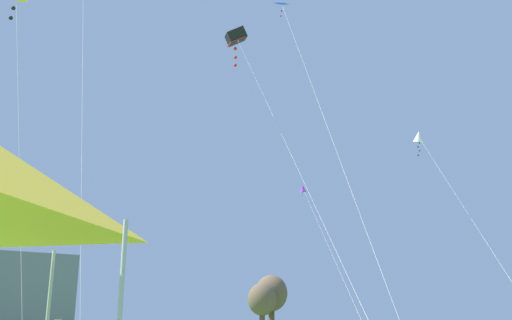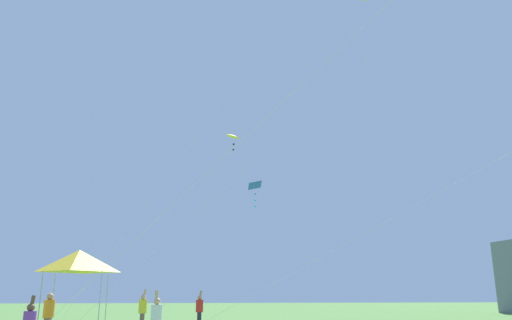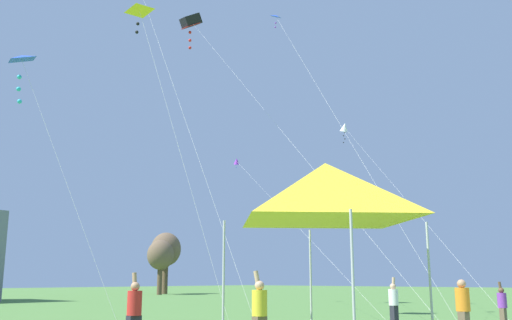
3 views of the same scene
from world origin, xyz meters
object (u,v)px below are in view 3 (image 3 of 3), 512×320
(person_yellow_shirt, at_px, (259,310))
(kite_black_box_2, at_px, (191,22))
(person_orange_shirt, at_px, (463,307))
(person_white_shirt, at_px, (394,302))
(person_purple_shirt, at_px, (502,305))
(kite_blue_delta_5, at_px, (21,61))
(person_red_shirt, at_px, (134,310))
(kite_blue_delta_3, at_px, (279,21))
(kite_yellow_delta_1, at_px, (140,13))
(kite_white_diamond_0, at_px, (345,128))
(kite_purple_diamond_4, at_px, (237,162))
(festival_tent, at_px, (326,192))

(person_yellow_shirt, xyz_separation_m, kite_black_box_2, (14.92, 19.58, 19.92))
(person_orange_shirt, distance_m, person_yellow_shirt, 6.60)
(person_orange_shirt, distance_m, person_white_shirt, 5.77)
(person_purple_shirt, height_order, kite_blue_delta_5, kite_blue_delta_5)
(person_purple_shirt, xyz_separation_m, kite_blue_delta_5, (-15.85, 9.16, 7.85))
(person_red_shirt, relative_size, kite_blue_delta_3, 0.13)
(person_purple_shirt, bearing_deg, person_orange_shirt, -4.85)
(person_white_shirt, height_order, kite_yellow_delta_1, kite_yellow_delta_1)
(kite_white_diamond_0, bearing_deg, kite_blue_delta_3, -162.91)
(person_purple_shirt, distance_m, kite_purple_diamond_4, 26.53)
(person_white_shirt, relative_size, kite_blue_delta_3, 0.12)
(festival_tent, bearing_deg, person_orange_shirt, 2.72)
(kite_purple_diamond_4, bearing_deg, person_red_shirt, -142.99)
(person_orange_shirt, xyz_separation_m, person_red_shirt, (-7.53, 6.46, -0.00))
(person_white_shirt, height_order, kite_blue_delta_5, kite_blue_delta_5)
(festival_tent, bearing_deg, kite_blue_delta_3, 41.64)
(festival_tent, height_order, kite_purple_diamond_4, kite_purple_diamond_4)
(person_orange_shirt, bearing_deg, festival_tent, -151.69)
(festival_tent, xyz_separation_m, kite_blue_delta_3, (12.49, 11.11, 11.83))
(kite_white_diamond_0, bearing_deg, kite_blue_delta_5, -170.26)
(kite_yellow_delta_1, xyz_separation_m, kite_black_box_2, (15.83, 14.87, 9.98))
(person_purple_shirt, bearing_deg, kite_white_diamond_0, -141.02)
(person_orange_shirt, bearing_deg, person_purple_shirt, 33.22)
(person_yellow_shirt, distance_m, kite_blue_delta_3, 19.14)
(festival_tent, distance_m, person_purple_shirt, 14.38)
(person_purple_shirt, bearing_deg, kite_blue_delta_3, -93.52)
(festival_tent, bearing_deg, person_white_shirt, 21.86)
(person_purple_shirt, distance_m, person_orange_shirt, 6.17)
(kite_blue_delta_5, bearing_deg, kite_purple_diamond_4, 28.63)
(person_orange_shirt, xyz_separation_m, kite_blue_delta_5, (-9.73, 9.98, 7.71))
(festival_tent, bearing_deg, person_red_shirt, 86.61)
(person_orange_shirt, bearing_deg, person_yellow_shirt, 174.48)
(person_white_shirt, bearing_deg, kite_purple_diamond_4, 119.48)
(festival_tent, bearing_deg, kite_blue_delta_5, 99.84)
(kite_purple_diamond_4, bearing_deg, kite_white_diamond_0, -78.01)
(kite_white_diamond_0, relative_size, kite_blue_delta_5, 1.62)
(person_purple_shirt, height_order, person_orange_shirt, person_orange_shirt)
(person_white_shirt, xyz_separation_m, kite_blue_delta_5, (-13.54, 5.64, 7.77))
(kite_blue_delta_5, bearing_deg, kite_yellow_delta_1, -30.39)
(kite_blue_delta_3, bearing_deg, kite_purple_diamond_4, 50.43)
(person_red_shirt, distance_m, kite_purple_diamond_4, 30.16)
(kite_white_diamond_0, distance_m, kite_blue_delta_3, 13.38)
(person_yellow_shirt, relative_size, kite_black_box_2, 0.09)
(kite_white_diamond_0, height_order, kite_purple_diamond_4, kite_white_diamond_0)
(person_red_shirt, distance_m, kite_yellow_delta_1, 10.15)
(festival_tent, relative_size, person_orange_shirt, 2.33)
(person_orange_shirt, xyz_separation_m, kite_purple_diamond_4, (15.17, 23.57, 10.08))
(festival_tent, height_order, kite_blue_delta_3, kite_blue_delta_3)
(kite_black_box_2, bearing_deg, person_orange_shirt, -111.95)
(person_yellow_shirt, bearing_deg, kite_white_diamond_0, -81.72)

